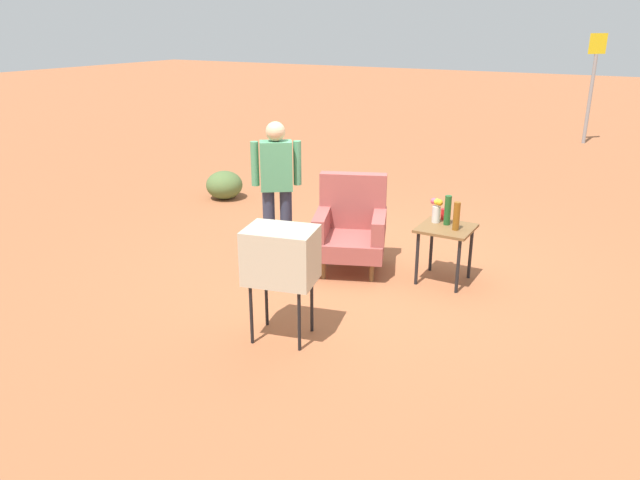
% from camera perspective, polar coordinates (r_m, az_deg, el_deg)
% --- Properties ---
extents(ground_plane, '(60.00, 60.00, 0.00)m').
position_cam_1_polar(ground_plane, '(7.06, 3.85, -2.50)').
color(ground_plane, '#A05B38').
extents(armchair, '(0.99, 1.00, 1.06)m').
position_cam_1_polar(armchair, '(6.86, 2.93, 1.28)').
color(armchair, brown).
rests_on(armchair, ground).
extents(side_table, '(0.56, 0.56, 0.63)m').
position_cam_1_polar(side_table, '(6.60, 11.73, 0.46)').
color(side_table, black).
rests_on(side_table, ground).
extents(tv_on_stand, '(0.68, 0.56, 1.03)m').
position_cam_1_polar(tv_on_stand, '(5.22, -3.69, -1.50)').
color(tv_on_stand, black).
rests_on(tv_on_stand, ground).
extents(person_standing, '(0.49, 0.38, 1.64)m').
position_cam_1_polar(person_standing, '(6.98, -4.10, 5.36)').
color(person_standing, '#2D3347').
rests_on(person_standing, ground).
extents(road_sign, '(0.33, 0.33, 2.44)m').
position_cam_1_polar(road_sign, '(15.45, 24.23, 13.36)').
color(road_sign, gray).
rests_on(road_sign, ground).
extents(soda_can_red, '(0.07, 0.07, 0.12)m').
position_cam_1_polar(soda_can_red, '(6.80, 11.57, 2.40)').
color(soda_can_red, red).
rests_on(soda_can_red, side_table).
extents(bottle_tall_amber, '(0.07, 0.07, 0.30)m').
position_cam_1_polar(bottle_tall_amber, '(6.46, 12.72, 2.21)').
color(bottle_tall_amber, brown).
rests_on(bottle_tall_amber, side_table).
extents(bottle_wine_green, '(0.07, 0.07, 0.32)m').
position_cam_1_polar(bottle_wine_green, '(6.61, 11.92, 2.76)').
color(bottle_wine_green, '#1E5623').
rests_on(bottle_wine_green, side_table).
extents(flower_vase, '(0.15, 0.10, 0.27)m').
position_cam_1_polar(flower_vase, '(6.66, 10.90, 2.87)').
color(flower_vase, silver).
rests_on(flower_vase, side_table).
extents(shrub_near, '(0.58, 0.58, 0.45)m').
position_cam_1_polar(shrub_near, '(9.83, -8.99, 5.14)').
color(shrub_near, '#516B38').
rests_on(shrub_near, ground).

